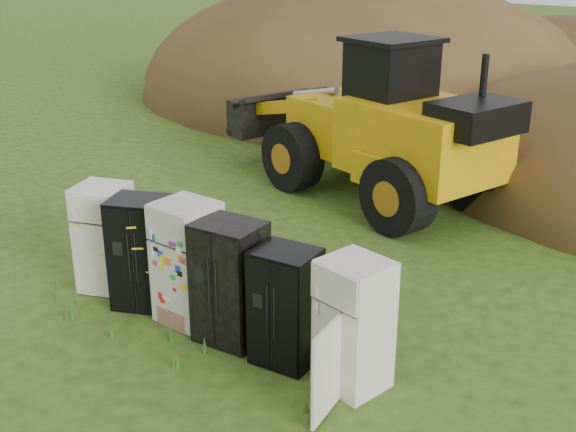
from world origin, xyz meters
name	(u,v)px	position (x,y,z in m)	size (l,w,h in m)	color
ground	(214,330)	(0.00, 0.00, 0.00)	(120.00, 120.00, 0.00)	#2C4C14
fridge_leftmost	(105,237)	(-2.40, 0.01, 0.91)	(0.80, 0.77, 1.81)	silver
fridge_black_side	(143,253)	(-1.44, -0.02, 0.90)	(0.94, 0.74, 1.80)	black
fridge_sticker	(188,263)	(-0.52, 0.04, 0.96)	(0.85, 0.79, 1.91)	silver
fridge_dark_mid	(230,282)	(0.37, -0.02, 0.91)	(0.93, 0.76, 1.83)	black
fridge_black_right	(286,307)	(1.36, -0.01, 0.84)	(0.84, 0.70, 1.67)	black
fridge_open_door	(354,325)	(2.42, 0.04, 0.89)	(0.81, 0.75, 1.79)	silver
wheel_loader	(360,114)	(-1.69, 6.84, 1.81)	(7.47, 3.03, 3.61)	orange
dirt_mound_left	(360,103)	(-6.71, 15.17, 0.00)	(17.78, 13.34, 8.73)	#452E16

